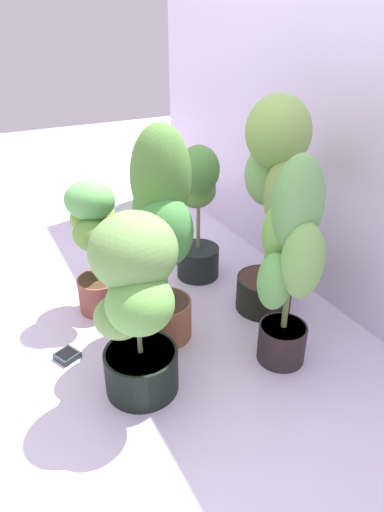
{
  "coord_description": "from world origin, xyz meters",
  "views": [
    {
      "loc": [
        1.45,
        -0.53,
        1.22
      ],
      "look_at": [
        0.01,
        0.2,
        0.34
      ],
      "focal_mm": 32.16,
      "sensor_mm": 36.0,
      "label": 1
    }
  ],
  "objects_px": {
    "potted_plant_center": "(162,224)",
    "potted_plant_front_left": "(94,239)",
    "potted_plant_back_right": "(290,255)",
    "potted_plant_front_right": "(136,298)",
    "hygrometer_box": "(67,355)",
    "potted_plant_back_left": "(198,207)",
    "potted_plant_back_center": "(273,192)",
    "floor_fan": "(130,225)"
  },
  "relations": [
    {
      "from": "potted_plant_back_center",
      "to": "potted_plant_front_right",
      "type": "bearing_deg",
      "value": -71.61
    },
    {
      "from": "potted_plant_front_left",
      "to": "hygrometer_box",
      "type": "distance_m",
      "value": 0.49
    },
    {
      "from": "potted_plant_back_center",
      "to": "potted_plant_front_right",
      "type": "relative_size",
      "value": 1.38
    },
    {
      "from": "potted_plant_back_right",
      "to": "floor_fan",
      "type": "bearing_deg",
      "value": -166.73
    },
    {
      "from": "potted_plant_center",
      "to": "floor_fan",
      "type": "height_order",
      "value": "potted_plant_center"
    },
    {
      "from": "floor_fan",
      "to": "potted_plant_front_left",
      "type": "bearing_deg",
      "value": -77.96
    },
    {
      "from": "potted_plant_back_center",
      "to": "potted_plant_back_right",
      "type": "distance_m",
      "value": 0.37
    },
    {
      "from": "potted_plant_center",
      "to": "potted_plant_back_left",
      "type": "relative_size",
      "value": 1.31
    },
    {
      "from": "potted_plant_back_right",
      "to": "potted_plant_front_right",
      "type": "height_order",
      "value": "potted_plant_back_right"
    },
    {
      "from": "hygrometer_box",
      "to": "potted_plant_back_left",
      "type": "bearing_deg",
      "value": 179.48
    },
    {
      "from": "potted_plant_back_center",
      "to": "potted_plant_front_right",
      "type": "xyz_separation_m",
      "value": [
        0.23,
        -0.69,
        -0.17
      ]
    },
    {
      "from": "potted_plant_back_left",
      "to": "floor_fan",
      "type": "xyz_separation_m",
      "value": [
        -0.27,
        -0.25,
        -0.15
      ]
    },
    {
      "from": "potted_plant_front_right",
      "to": "potted_plant_center",
      "type": "bearing_deg",
      "value": 140.05
    },
    {
      "from": "potted_plant_center",
      "to": "potted_plant_front_right",
      "type": "distance_m",
      "value": 0.34
    },
    {
      "from": "potted_plant_center",
      "to": "potted_plant_front_right",
      "type": "xyz_separation_m",
      "value": [
        0.24,
        -0.2,
        -0.12
      ]
    },
    {
      "from": "potted_plant_center",
      "to": "potted_plant_front_left",
      "type": "height_order",
      "value": "potted_plant_center"
    },
    {
      "from": "floor_fan",
      "to": "hygrometer_box",
      "type": "bearing_deg",
      "value": -77.73
    },
    {
      "from": "potted_plant_back_right",
      "to": "potted_plant_front_left",
      "type": "distance_m",
      "value": 0.84
    },
    {
      "from": "potted_plant_back_right",
      "to": "hygrometer_box",
      "type": "xyz_separation_m",
      "value": [
        -0.38,
        -0.74,
        -0.45
      ]
    },
    {
      "from": "hygrometer_box",
      "to": "potted_plant_front_left",
      "type": "bearing_deg",
      "value": -154.14
    },
    {
      "from": "potted_plant_back_left",
      "to": "potted_plant_back_center",
      "type": "distance_m",
      "value": 0.47
    },
    {
      "from": "potted_plant_front_left",
      "to": "floor_fan",
      "type": "relative_size",
      "value": 1.81
    },
    {
      "from": "potted_plant_back_right",
      "to": "potted_plant_front_right",
      "type": "xyz_separation_m",
      "value": [
        -0.09,
        -0.54,
        -0.07
      ]
    },
    {
      "from": "potted_plant_center",
      "to": "floor_fan",
      "type": "distance_m",
      "value": 0.73
    },
    {
      "from": "potted_plant_back_left",
      "to": "potted_plant_back_right",
      "type": "relative_size",
      "value": 0.82
    },
    {
      "from": "potted_plant_center",
      "to": "potted_plant_front_left",
      "type": "bearing_deg",
      "value": -150.5
    },
    {
      "from": "potted_plant_back_right",
      "to": "hygrometer_box",
      "type": "height_order",
      "value": "potted_plant_back_right"
    },
    {
      "from": "potted_plant_back_left",
      "to": "potted_plant_back_right",
      "type": "bearing_deg",
      "value": -1.54
    },
    {
      "from": "potted_plant_back_center",
      "to": "hygrometer_box",
      "type": "relative_size",
      "value": 8.89
    },
    {
      "from": "potted_plant_front_right",
      "to": "potted_plant_front_left",
      "type": "distance_m",
      "value": 0.57
    },
    {
      "from": "potted_plant_center",
      "to": "potted_plant_back_right",
      "type": "bearing_deg",
      "value": 44.78
    },
    {
      "from": "potted_plant_back_right",
      "to": "potted_plant_front_left",
      "type": "relative_size",
      "value": 1.34
    },
    {
      "from": "potted_plant_back_left",
      "to": "potted_plant_back_right",
      "type": "distance_m",
      "value": 0.73
    },
    {
      "from": "potted_plant_center",
      "to": "hygrometer_box",
      "type": "distance_m",
      "value": 0.65
    },
    {
      "from": "potted_plant_center",
      "to": "floor_fan",
      "type": "relative_size",
      "value": 2.62
    },
    {
      "from": "potted_plant_front_right",
      "to": "hygrometer_box",
      "type": "relative_size",
      "value": 6.45
    },
    {
      "from": "potted_plant_back_center",
      "to": "potted_plant_center",
      "type": "bearing_deg",
      "value": -91.87
    },
    {
      "from": "potted_plant_center",
      "to": "potted_plant_back_right",
      "type": "distance_m",
      "value": 0.48
    },
    {
      "from": "hygrometer_box",
      "to": "potted_plant_front_right",
      "type": "bearing_deg",
      "value": 100.31
    },
    {
      "from": "potted_plant_back_center",
      "to": "hygrometer_box",
      "type": "distance_m",
      "value": 1.05
    },
    {
      "from": "potted_plant_front_left",
      "to": "hygrometer_box",
      "type": "xyz_separation_m",
      "value": [
        0.28,
        -0.23,
        -0.34
      ]
    },
    {
      "from": "potted_plant_front_left",
      "to": "floor_fan",
      "type": "bearing_deg",
      "value": 140.41
    }
  ]
}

